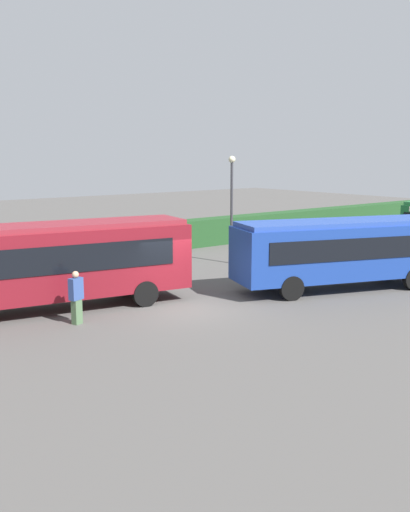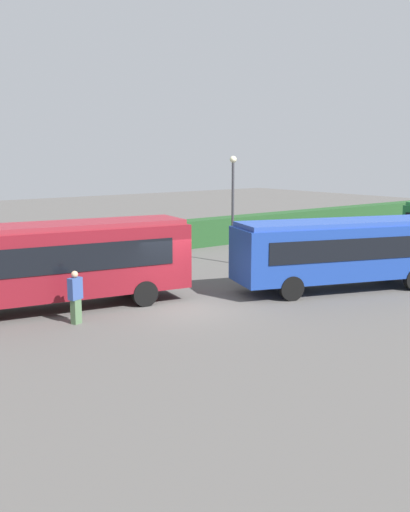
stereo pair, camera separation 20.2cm
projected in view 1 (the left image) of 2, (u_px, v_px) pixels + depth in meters
name	position (u px, v px, depth m)	size (l,w,h in m)	color
ground_plane	(186.00, 309.00, 22.33)	(111.03, 111.03, 0.00)	#514F4C
bus_maroon	(53.00, 261.00, 21.83)	(10.59, 4.17, 3.26)	maroon
bus_blue	(342.00, 249.00, 25.28)	(9.69, 5.55, 2.99)	navy
person_center	(76.00, 296.00, 20.18)	(0.55, 0.41, 1.86)	#4C6B47
person_right	(394.00, 230.00, 38.56)	(0.48, 0.56, 1.63)	#4C6B47
hedge_row	(54.00, 248.00, 31.27)	(67.51, 1.34, 1.69)	#204822
lamppost	(232.00, 197.00, 30.94)	(0.36, 0.36, 5.66)	#38383D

